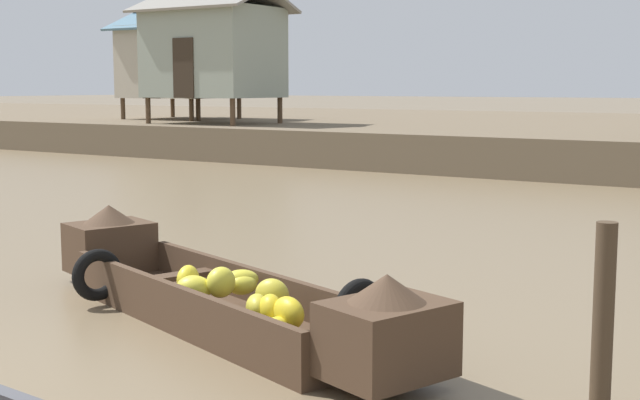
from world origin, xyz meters
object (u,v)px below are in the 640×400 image
object	(u,v)px
stilt_house_left	(180,60)
mooring_post	(603,317)
banana_boat	(219,293)
stilt_house_mid_left	(213,51)

from	to	relation	value
stilt_house_left	mooring_post	distance (m)	26.93
banana_boat	mooring_post	distance (m)	3.50
banana_boat	stilt_house_left	distance (m)	24.34
stilt_house_mid_left	mooring_post	bearing A→B (deg)	-43.89
stilt_house_left	mooring_post	xyz separation A→B (m)	(19.83, -18.06, -2.43)
banana_boat	stilt_house_mid_left	distance (m)	20.47
banana_boat	mooring_post	bearing A→B (deg)	-3.93
banana_boat	stilt_house_mid_left	size ratio (longest dim) A/B	1.16
mooring_post	banana_boat	bearing A→B (deg)	176.07
stilt_house_mid_left	mooring_post	distance (m)	22.95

